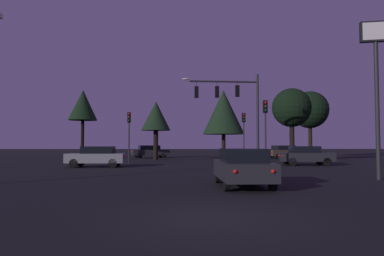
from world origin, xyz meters
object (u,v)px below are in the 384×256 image
object	(u,v)px
car_nearside_lane	(243,167)
tree_center_horizon	(83,106)
traffic_light_median	(265,120)
tree_behind_sign	(156,117)
car_crossing_right	(306,155)
tree_left_far	(223,112)
tree_right_cluster	(310,110)
tree_lot_edge	(292,108)
traffic_light_corner_left	(244,127)
car_crossing_left	(97,156)
traffic_light_corner_right	(129,127)
car_parked_lot	(150,151)
car_far_lane	(284,152)
traffic_signal_mast_arm	(235,102)
store_sign_illuminated	(376,64)

from	to	relation	value
car_nearside_lane	tree_center_horizon	bearing A→B (deg)	118.81
traffic_light_median	tree_behind_sign	distance (m)	15.13
car_crossing_right	tree_behind_sign	size ratio (longest dim) A/B	0.67
traffic_light_median	tree_left_far	distance (m)	15.21
car_nearside_lane	tree_right_cluster	xyz separation A→B (m)	(14.14, 29.73, 5.21)
tree_left_far	tree_lot_edge	xyz separation A→B (m)	(5.92, -6.14, -0.13)
traffic_light_median	car_nearside_lane	bearing A→B (deg)	-108.68
traffic_light_corner_left	tree_right_cluster	world-z (taller)	tree_right_cluster
traffic_light_median	tree_left_far	xyz separation A→B (m)	(-1.07, 15.05, 1.93)
car_crossing_left	tree_left_far	bearing A→B (deg)	51.19
traffic_light_corner_right	car_parked_lot	world-z (taller)	traffic_light_corner_right
traffic_light_corner_left	car_crossing_right	bearing A→B (deg)	-57.47
traffic_light_median	car_crossing_right	world-z (taller)	traffic_light_median
car_crossing_right	car_far_lane	distance (m)	13.23
tree_behind_sign	tree_center_horizon	world-z (taller)	tree_center_horizon
traffic_signal_mast_arm	tree_left_far	size ratio (longest dim) A/B	0.91
traffic_light_median	store_sign_illuminated	size ratio (longest dim) A/B	0.64
car_far_lane	tree_left_far	xyz separation A→B (m)	(-7.21, -0.68, 4.54)
traffic_light_corner_right	tree_left_far	world-z (taller)	tree_left_far
traffic_signal_mast_arm	car_far_lane	distance (m)	16.13
traffic_signal_mast_arm	car_far_lane	bearing A→B (deg)	59.14
traffic_signal_mast_arm	tree_right_cluster	size ratio (longest dim) A/B	0.86
car_crossing_right	car_parked_lot	world-z (taller)	same
tree_lot_edge	store_sign_illuminated	bearing A→B (deg)	-95.30
traffic_light_corner_right	tree_behind_sign	xyz separation A→B (m)	(1.93, 6.45, 1.44)
tree_behind_sign	tree_center_horizon	xyz separation A→B (m)	(-7.57, -0.45, 1.09)
tree_behind_sign	tree_right_cluster	world-z (taller)	tree_right_cluster
traffic_signal_mast_arm	traffic_light_corner_right	world-z (taller)	traffic_signal_mast_arm
tree_behind_sign	tree_center_horizon	distance (m)	7.66
traffic_signal_mast_arm	car_crossing_right	bearing A→B (deg)	3.25
car_crossing_right	tree_behind_sign	bearing A→B (deg)	142.39
tree_center_horizon	traffic_signal_mast_arm	bearing A→B (deg)	-33.58
traffic_light_corner_left	tree_right_cluster	bearing A→B (deg)	44.32
tree_lot_edge	car_crossing_right	bearing A→B (deg)	-98.64
car_nearside_lane	car_crossing_right	size ratio (longest dim) A/B	1.00
traffic_light_corner_left	car_nearside_lane	bearing A→B (deg)	-100.85
traffic_light_corner_left	tree_center_horizon	bearing A→B (deg)	168.85
traffic_signal_mast_arm	tree_behind_sign	xyz separation A→B (m)	(-6.80, 9.99, -0.41)
car_crossing_right	car_crossing_left	bearing A→B (deg)	-174.54
store_sign_illuminated	tree_lot_edge	size ratio (longest dim) A/B	1.06
car_crossing_right	car_far_lane	size ratio (longest dim) A/B	0.93
car_crossing_left	tree_left_far	size ratio (longest dim) A/B	0.54
tree_behind_sign	traffic_light_corner_left	bearing A→B (deg)	-22.79
traffic_light_median	car_parked_lot	bearing A→B (deg)	118.30
tree_left_far	tree_center_horizon	size ratio (longest dim) A/B	1.07
car_far_lane	car_nearside_lane	bearing A→B (deg)	-110.25
car_far_lane	tree_lot_edge	bearing A→B (deg)	-100.75
traffic_light_corner_left	tree_center_horizon	distance (m)	16.77
car_parked_lot	tree_lot_edge	bearing A→B (deg)	-32.01
traffic_light_corner_right	tree_behind_sign	size ratio (longest dim) A/B	0.72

